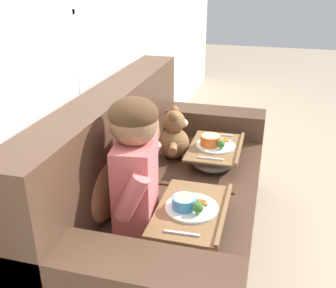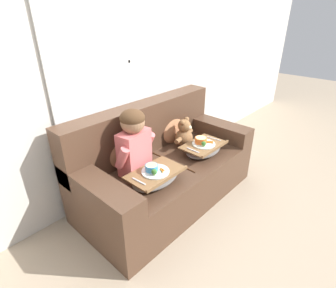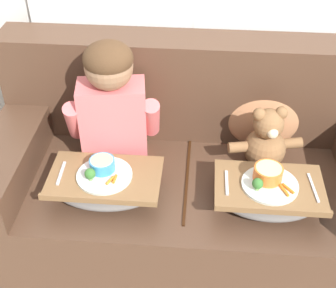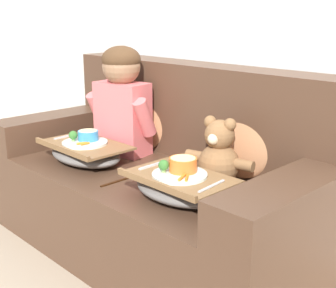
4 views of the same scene
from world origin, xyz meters
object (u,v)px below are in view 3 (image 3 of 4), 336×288
at_px(child_figure, 111,99).
at_px(throw_pillow_behind_child, 120,104).
at_px(throw_pillow_behind_teddy, 264,111).
at_px(lap_tray_teddy, 268,193).
at_px(couch, 188,179).
at_px(teddy_bear, 266,142).
at_px(lap_tray_child, 105,184).

bearing_deg(child_figure, throw_pillow_behind_child, 90.05).
distance_m(throw_pillow_behind_child, child_figure, 0.23).
bearing_deg(throw_pillow_behind_teddy, lap_tray_teddy, -90.13).
height_order(couch, throw_pillow_behind_teddy, couch).
relative_size(throw_pillow_behind_child, throw_pillow_behind_teddy, 1.01).
relative_size(throw_pillow_behind_teddy, lap_tray_teddy, 0.87).
relative_size(throw_pillow_behind_child, lap_tray_teddy, 0.88).
xyz_separation_m(throw_pillow_behind_child, child_figure, (0.00, -0.18, 0.14)).
height_order(child_figure, teddy_bear, child_figure).
bearing_deg(throw_pillow_behind_teddy, child_figure, -165.68).
height_order(throw_pillow_behind_teddy, teddy_bear, throw_pillow_behind_teddy).
bearing_deg(lap_tray_teddy, throw_pillow_behind_teddy, 89.87).
relative_size(throw_pillow_behind_teddy, child_figure, 0.67).
height_order(throw_pillow_behind_child, lap_tray_teddy, throw_pillow_behind_child).
relative_size(couch, lap_tray_child, 3.81).
bearing_deg(teddy_bear, lap_tray_teddy, -90.42).
distance_m(child_figure, lap_tray_teddy, 0.78).
bearing_deg(throw_pillow_behind_child, throw_pillow_behind_teddy, 0.00).
height_order(couch, child_figure, child_figure).
distance_m(teddy_bear, lap_tray_teddy, 0.26).
relative_size(child_figure, teddy_bear, 1.73).
bearing_deg(teddy_bear, throw_pillow_behind_child, 165.45).
bearing_deg(lap_tray_teddy, throw_pillow_behind_child, 147.99).
relative_size(couch, teddy_bear, 5.32).
bearing_deg(lap_tray_child, throw_pillow_behind_child, 89.86).
xyz_separation_m(throw_pillow_behind_teddy, lap_tray_teddy, (-0.00, -0.43, -0.12)).
distance_m(lap_tray_child, lap_tray_teddy, 0.69).
bearing_deg(lap_tray_child, throw_pillow_behind_teddy, 31.97).
xyz_separation_m(couch, teddy_bear, (0.35, 0.01, 0.24)).
distance_m(couch, child_figure, 0.55).
relative_size(throw_pillow_behind_child, lap_tray_child, 0.83).
bearing_deg(lap_tray_child, teddy_bear, 20.01).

